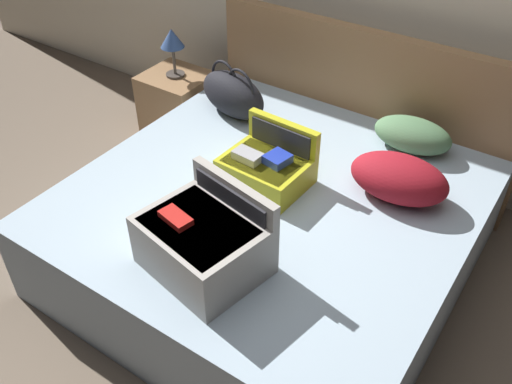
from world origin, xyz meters
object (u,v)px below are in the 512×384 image
hard_case_large (204,242)px  nightstand (179,107)px  duffel_bag (233,94)px  bed (271,229)px  pillow_center_head (412,135)px  table_lamp (172,41)px  pillow_near_headboard (399,178)px  hard_case_medium (267,167)px

hard_case_large → nightstand: 1.84m
hard_case_large → duffel_bag: 1.28m
bed → pillow_center_head: (0.42, 0.77, 0.33)m
nightstand → duffel_bag: bearing=-16.1°
bed → duffel_bag: bearing=139.8°
hard_case_large → duffel_bag: size_ratio=1.05×
pillow_center_head → table_lamp: size_ratio=1.31×
pillow_near_headboard → table_lamp: (-1.75, 0.37, 0.14)m
pillow_near_headboard → table_lamp: table_lamp is taller
bed → hard_case_large: (0.04, -0.58, 0.39)m
hard_case_medium → hard_case_large: bearing=-77.8°
hard_case_medium → duffel_bag: duffel_bag is taller
bed → hard_case_large: size_ratio=3.44×
table_lamp → bed: bearing=-29.6°
hard_case_large → pillow_center_head: (0.38, 1.35, -0.06)m
nightstand → table_lamp: table_lamp is taller
hard_case_medium → duffel_bag: 0.72m
duffel_bag → table_lamp: (-0.61, 0.18, 0.12)m
hard_case_medium → duffel_bag: size_ratio=0.80×
duffel_bag → nightstand: 0.74m
duffel_bag → table_lamp: bearing=163.9°
hard_case_medium → pillow_near_headboard: hard_case_medium is taller
hard_case_medium → bed: bearing=-37.7°
hard_case_large → hard_case_medium: (-0.11, 0.64, -0.05)m
bed → pillow_near_headboard: 0.71m
hard_case_medium → duffel_bag: bearing=142.5°
bed → table_lamp: 1.50m
hard_case_medium → table_lamp: (-1.16, 0.64, 0.15)m
hard_case_large → duffel_bag: bearing=131.9°
bed → duffel_bag: 0.89m
duffel_bag → nightstand: bearing=163.9°
hard_case_large → pillow_center_head: hard_case_large is taller
hard_case_medium → pillow_near_headboard: size_ratio=0.88×
hard_case_medium → nightstand: size_ratio=0.87×
hard_case_large → pillow_near_headboard: bearing=73.1°
hard_case_large → nightstand: hard_case_large is taller
hard_case_medium → table_lamp: bearing=153.8°
duffel_bag → hard_case_medium: bearing=-40.2°
duffel_bag → nightstand: (-0.61, 0.18, -0.37)m
hard_case_large → pillow_near_headboard: (0.49, 0.91, -0.03)m
pillow_near_headboard → nightstand: 1.83m
bed → hard_case_large: bearing=-86.5°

